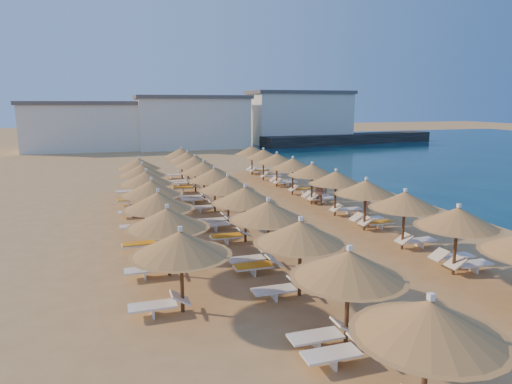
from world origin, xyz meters
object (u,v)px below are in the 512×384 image
object	(u,v)px
parasol_row_east	(336,178)
parasol_row_west	(228,184)
jetty	(350,139)
beachgoer_b	(319,192)
beachgoer_a	(367,197)
beachgoer_c	(324,186)

from	to	relation	value
parasol_row_east	parasol_row_west	distance (m)	6.23
jetty	parasol_row_west	size ratio (longest dim) A/B	0.87
beachgoer_b	parasol_row_east	bearing A→B (deg)	-40.23
jetty	beachgoer_a	world-z (taller)	beachgoer_a
parasol_row_west	beachgoer_a	size ratio (longest dim) A/B	18.18
jetty	beachgoer_b	distance (m)	44.87
parasol_row_west	beachgoer_a	xyz separation A→B (m)	(8.19, -0.11, -1.20)
parasol_row_east	jetty	bearing A→B (deg)	59.65
jetty	parasol_row_east	distance (m)	47.55
parasol_row_west	beachgoer_b	world-z (taller)	parasol_row_west
beachgoer_c	parasol_row_west	bearing A→B (deg)	-96.44
jetty	beachgoer_c	xyz separation A→B (m)	(-22.47, -36.45, 0.11)
parasol_row_west	beachgoer_c	size ratio (longest dim) A/B	20.25
jetty	beachgoer_b	xyz separation A→B (m)	(-23.62, -38.15, 0.06)
jetty	beachgoer_a	distance (m)	46.66
parasol_row_east	beachgoer_c	xyz separation A→B (m)	(1.55, 4.56, -1.29)
beachgoer_c	beachgoer_a	distance (m)	4.69
parasol_row_west	beachgoer_c	world-z (taller)	parasol_row_west
parasol_row_east	beachgoer_a	bearing A→B (deg)	-3.13
parasol_row_west	jetty	bearing A→B (deg)	53.59
jetty	parasol_row_east	world-z (taller)	parasol_row_east
jetty	parasol_row_east	xyz separation A→B (m)	(-24.02, -41.01, 1.40)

